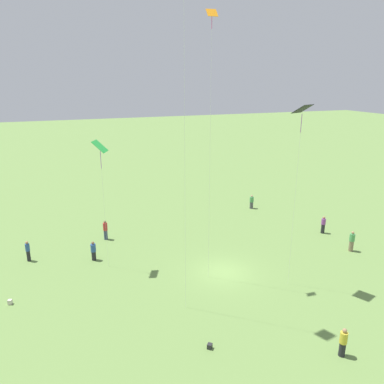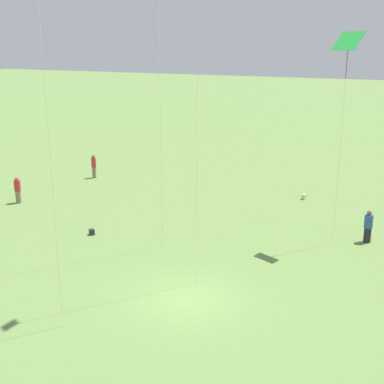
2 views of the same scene
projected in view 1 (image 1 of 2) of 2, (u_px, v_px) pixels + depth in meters
name	position (u px, v px, depth m)	size (l,w,h in m)	color
ground_plane	(224.00, 272.00, 29.04)	(240.00, 240.00, 0.00)	#6B8E47
person_0	(28.00, 251.00, 30.61)	(0.49, 0.49, 1.76)	#232328
person_1	(252.00, 202.00, 43.09)	(0.63, 0.63, 1.62)	#4C4C51
person_2	(352.00, 241.00, 32.38)	(0.58, 0.58, 1.83)	#847056
person_3	(105.00, 230.00, 34.73)	(0.52, 0.52, 1.87)	#333D5B
person_5	(323.00, 225.00, 36.17)	(0.52, 0.52, 1.72)	#232328
person_8	(343.00, 342.00, 20.08)	(0.55, 0.55, 1.71)	#232328
person_9	(93.00, 251.00, 30.77)	(0.50, 0.50, 1.66)	#232328
kite_0	(211.00, 42.00, 23.51)	(0.71, 0.54, 18.56)	orange
kite_4	(100.00, 149.00, 27.21)	(1.31, 1.45, 10.11)	green
kite_6	(302.00, 115.00, 23.89)	(1.36, 1.28, 12.87)	black
picnic_bag_0	(10.00, 302.00, 24.90)	(0.32, 0.30, 0.33)	beige
picnic_bag_1	(210.00, 346.00, 20.81)	(0.37, 0.37, 0.30)	#262628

